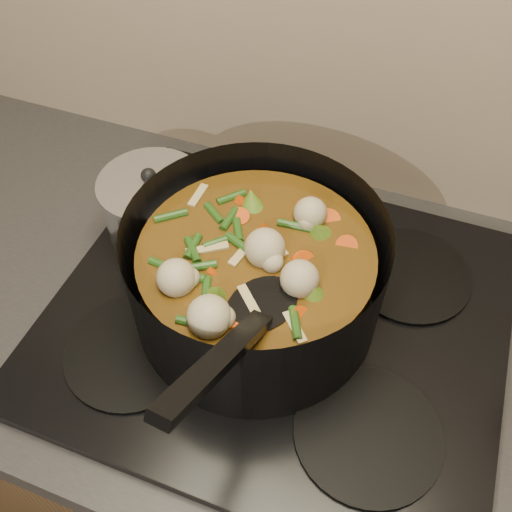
% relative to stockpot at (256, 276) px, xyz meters
% --- Properties ---
extents(counter, '(2.64, 0.64, 0.91)m').
position_rel_stockpot_xyz_m(counter, '(0.03, 0.01, -0.55)').
color(counter, brown).
rests_on(counter, ground).
extents(stovetop, '(0.62, 0.54, 0.03)m').
position_rel_stockpot_xyz_m(stovetop, '(0.03, 0.01, -0.09)').
color(stovetop, black).
rests_on(stovetop, counter).
extents(stockpot, '(0.41, 0.49, 0.24)m').
position_rel_stockpot_xyz_m(stockpot, '(0.00, 0.00, 0.00)').
color(stockpot, black).
rests_on(stockpot, stovetop).
extents(saucepan, '(0.16, 0.16, 0.13)m').
position_rel_stockpot_xyz_m(saucepan, '(-0.20, 0.09, -0.02)').
color(saucepan, silver).
rests_on(saucepan, stovetop).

